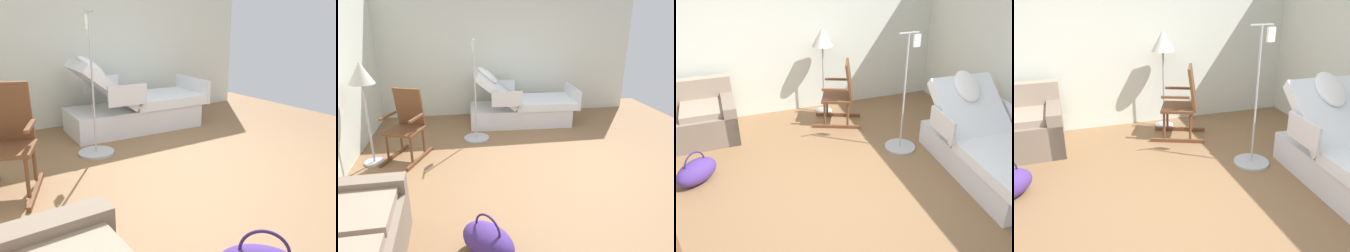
% 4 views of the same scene
% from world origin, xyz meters
% --- Properties ---
extents(ground_plane, '(6.85, 6.85, 0.00)m').
position_xyz_m(ground_plane, '(0.00, 0.00, 0.00)').
color(ground_plane, olive).
extents(back_wall, '(5.68, 0.10, 2.70)m').
position_xyz_m(back_wall, '(0.00, 2.68, 1.35)').
color(back_wall, silver).
rests_on(back_wall, ground).
extents(rocking_chair, '(0.88, 0.73, 1.05)m').
position_xyz_m(rocking_chair, '(0.74, 1.85, 0.50)').
color(rocking_chair, brown).
rests_on(rocking_chair, ground).
extents(floor_lamp, '(0.34, 0.34, 1.48)m').
position_xyz_m(floor_lamp, '(0.58, 2.33, 1.23)').
color(floor_lamp, '#B2B5BA').
rests_on(floor_lamp, ground).
extents(iv_pole, '(0.44, 0.44, 1.69)m').
position_xyz_m(iv_pole, '(1.28, 0.78, 0.25)').
color(iv_pole, '#B2B5BA').
rests_on(iv_pole, ground).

